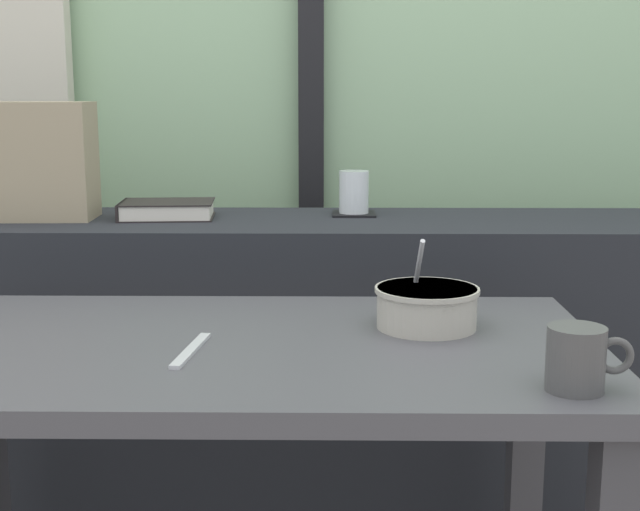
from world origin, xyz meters
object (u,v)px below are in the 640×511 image
object	(u,v)px
breakfast_table	(239,416)
soup_bowl	(426,307)
juice_glass	(354,194)
fork_utensil	(191,350)
ceramic_mug	(578,359)
closed_book	(166,210)
throw_pillow	(20,161)
coaster_square	(354,214)

from	to	relation	value
breakfast_table	soup_bowl	xyz separation A→B (m)	(0.30, 0.09, 0.16)
breakfast_table	juice_glass	world-z (taller)	juice_glass
breakfast_table	fork_utensil	world-z (taller)	fork_utensil
breakfast_table	ceramic_mug	world-z (taller)	ceramic_mug
ceramic_mug	closed_book	bearing A→B (deg)	128.48
closed_book	juice_glass	bearing A→B (deg)	7.18
throw_pillow	fork_utensil	bearing A→B (deg)	-55.00
closed_book	fork_utensil	size ratio (longest dim) A/B	1.28
breakfast_table	fork_utensil	size ratio (longest dim) A/B	6.62
breakfast_table	coaster_square	bearing A→B (deg)	74.42
throw_pillow	closed_book	bearing A→B (deg)	3.15
coaster_square	soup_bowl	size ratio (longest dim) A/B	0.59
throw_pillow	ceramic_mug	world-z (taller)	throw_pillow
breakfast_table	closed_book	world-z (taller)	closed_book
coaster_square	closed_book	size ratio (longest dim) A/B	0.46
coaster_square	fork_utensil	size ratio (longest dim) A/B	0.59
juice_glass	closed_book	distance (m)	0.43
breakfast_table	fork_utensil	bearing A→B (deg)	-137.91
coaster_square	soup_bowl	world-z (taller)	soup_bowl
ceramic_mug	coaster_square	bearing A→B (deg)	106.08
closed_book	throw_pillow	size ratio (longest dim) A/B	0.68
coaster_square	closed_book	bearing A→B (deg)	-172.82
throw_pillow	fork_utensil	distance (m)	0.88
soup_bowl	ceramic_mug	xyz separation A→B (m)	(0.16, -0.31, 0.01)
juice_glass	closed_book	xyz separation A→B (m)	(-0.43, -0.05, -0.03)
breakfast_table	juice_glass	bearing A→B (deg)	74.42
closed_book	soup_bowl	size ratio (longest dim) A/B	1.28
throw_pillow	ceramic_mug	distance (m)	1.34
closed_book	soup_bowl	xyz separation A→B (m)	(0.53, -0.56, -0.08)
breakfast_table	ceramic_mug	bearing A→B (deg)	-25.16
closed_book	soup_bowl	bearing A→B (deg)	-46.79
closed_book	fork_utensil	bearing A→B (deg)	-76.88
coaster_square	fork_utensil	distance (m)	0.81
breakfast_table	closed_book	bearing A→B (deg)	109.29
juice_glass	soup_bowl	size ratio (longest dim) A/B	0.57
coaster_square	fork_utensil	xyz separation A→B (m)	(-0.26, -0.76, -0.10)
soup_bowl	fork_utensil	size ratio (longest dim) A/B	1.01
throw_pillow	soup_bowl	distance (m)	1.03
juice_glass	fork_utensil	bearing A→B (deg)	-108.82
juice_glass	fork_utensil	size ratio (longest dim) A/B	0.57
fork_utensil	closed_book	bearing A→B (deg)	110.04
breakfast_table	coaster_square	xyz separation A→B (m)	(0.20, 0.71, 0.22)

